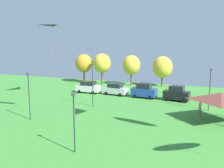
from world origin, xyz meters
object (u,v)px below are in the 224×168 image
object	(u,v)px
kite_flying_5	(58,32)
park_pavilion	(221,97)
light_post_0	(74,119)
treeline_tree_3	(162,67)
parked_car_second_from_left	(115,89)
light_post_1	(210,87)
treeline_tree_2	(131,65)
treeline_tree_0	(84,63)
treeline_tree_1	(102,63)
parked_car_leftmost	(88,87)
parked_car_rightmost_in_row	(177,94)
light_post_3	(93,81)
light_post_2	(29,93)
parked_car_third_from_left	(144,91)

from	to	relation	value
kite_flying_5	park_pavilion	size ratio (longest dim) A/B	0.83
light_post_0	treeline_tree_3	size ratio (longest dim) A/B	0.77
parked_car_second_from_left	light_post_1	world-z (taller)	light_post_1
treeline_tree_3	treeline_tree_2	bearing A→B (deg)	-170.43
treeline_tree_0	light_post_1	bearing A→B (deg)	-29.18
park_pavilion	treeline_tree_1	xyz separation A→B (m)	(-25.10, 20.30, 1.92)
parked_car_leftmost	parked_car_second_from_left	size ratio (longest dim) A/B	0.99
parked_car_rightmost_in_row	treeline_tree_3	xyz separation A→B (m)	(-4.93, 13.38, 3.11)
parked_car_second_from_left	light_post_3	xyz separation A→B (m)	(0.03, -9.25, 2.79)
park_pavilion	light_post_2	bearing A→B (deg)	-159.46
kite_flying_5	parked_car_second_from_left	xyz separation A→B (m)	(7.49, 6.92, -10.22)
parked_car_leftmost	treeline_tree_0	world-z (taller)	treeline_tree_0
treeline_tree_0	treeline_tree_1	bearing A→B (deg)	-10.07
kite_flying_5	treeline_tree_3	size ratio (longest dim) A/B	0.71
light_post_1	light_post_2	size ratio (longest dim) A/B	1.01
parked_car_third_from_left	park_pavilion	world-z (taller)	park_pavilion
parked_car_second_from_left	park_pavilion	bearing A→B (deg)	-23.49
parked_car_leftmost	treeline_tree_1	bearing A→B (deg)	98.99
light_post_3	treeline_tree_1	world-z (taller)	treeline_tree_1
light_post_3	parked_car_rightmost_in_row	bearing A→B (deg)	37.63
parked_car_second_from_left	treeline_tree_3	bearing A→B (deg)	69.49
parked_car_third_from_left	light_post_0	world-z (taller)	light_post_0
parked_car_rightmost_in_row	treeline_tree_1	size ratio (longest dim) A/B	0.60
treeline_tree_0	light_post_0	bearing A→B (deg)	-62.06
light_post_2	parked_car_second_from_left	bearing A→B (deg)	76.63
light_post_2	treeline_tree_3	distance (m)	32.52
park_pavilion	light_post_0	bearing A→B (deg)	-130.31
treeline_tree_1	treeline_tree_3	xyz separation A→B (m)	(13.88, 2.27, -0.63)
light_post_1	light_post_2	world-z (taller)	light_post_1
kite_flying_5	light_post_1	bearing A→B (deg)	4.92
light_post_1	light_post_3	xyz separation A→B (m)	(-16.23, -4.37, 0.51)
light_post_2	treeline_tree_3	xyz separation A→B (m)	(10.57, 30.74, 1.02)
parked_car_leftmost	treeline_tree_1	size ratio (longest dim) A/B	0.65
light_post_1	light_post_3	distance (m)	16.82
kite_flying_5	treeline_tree_1	bearing A→B (deg)	90.29
treeline_tree_0	treeline_tree_2	size ratio (longest dim) A/B	1.01
parked_car_leftmost	treeline_tree_2	distance (m)	13.32
parked_car_third_from_left	treeline_tree_3	distance (m)	13.47
light_post_0	treeline_tree_2	distance (m)	35.96
light_post_2	treeline_tree_2	size ratio (longest dim) A/B	0.85
parked_car_third_from_left	park_pavilion	bearing A→B (deg)	-34.84
parked_car_rightmost_in_row	light_post_1	distance (m)	6.93
parked_car_leftmost	treeline_tree_0	xyz separation A→B (m)	(-7.38, 11.69, 3.60)
light_post_1	parked_car_third_from_left	bearing A→B (deg)	156.86
kite_flying_5	parked_car_leftmost	xyz separation A→B (m)	(1.87, 6.70, -10.15)
parked_car_second_from_left	treeline_tree_1	bearing A→B (deg)	131.57
treeline_tree_1	treeline_tree_3	distance (m)	14.08
kite_flying_5	light_post_2	size ratio (longest dim) A/B	0.82
treeline_tree_2	kite_flying_5	bearing A→B (deg)	-110.33
parked_car_rightmost_in_row	light_post_0	size ratio (longest dim) A/B	0.84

